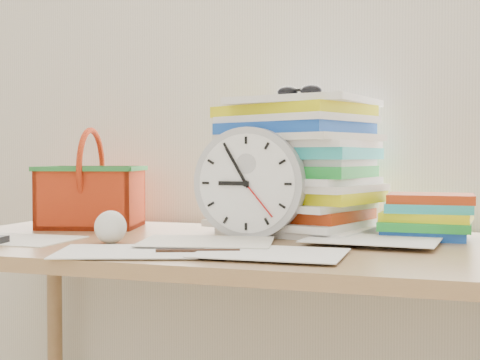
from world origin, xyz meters
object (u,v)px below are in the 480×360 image
(clock, at_px, (250,183))
(book_stack, at_px, (427,216))
(desk, at_px, (228,274))
(paper_stack, at_px, (298,166))
(basket, at_px, (91,179))

(clock, relative_size, book_stack, 1.04)
(desk, relative_size, book_stack, 5.68)
(clock, height_order, book_stack, clock)
(paper_stack, height_order, clock, paper_stack)
(desk, height_order, book_stack, book_stack)
(book_stack, bearing_deg, paper_stack, 174.05)
(desk, bearing_deg, clock, 59.36)
(desk, bearing_deg, basket, 159.63)
(desk, distance_m, clock, 0.21)
(clock, xyz_separation_m, basket, (-0.48, 0.11, 0.00))
(desk, xyz_separation_m, paper_stack, (0.11, 0.22, 0.24))
(desk, relative_size, basket, 5.38)
(clock, relative_size, basket, 0.99)
(basket, bearing_deg, clock, -26.46)
(desk, xyz_separation_m, clock, (0.03, 0.06, 0.20))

